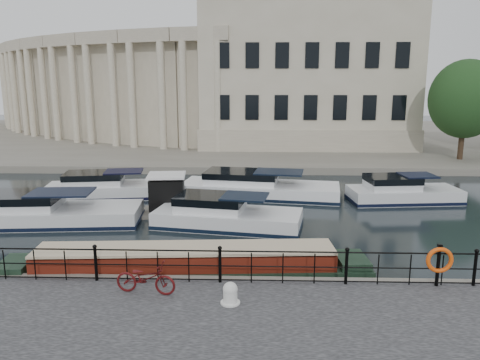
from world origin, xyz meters
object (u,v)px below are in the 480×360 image
(bicycle, at_px, (146,278))
(narrowboat, at_px, (186,269))
(mooring_bollard, at_px, (230,293))
(harbour_hut, at_px, (167,196))
(life_ring_post, at_px, (439,261))

(bicycle, height_order, narrowboat, bicycle)
(bicycle, bearing_deg, mooring_bollard, -93.45)
(bicycle, xyz_separation_m, harbour_hut, (-1.33, 10.63, -0.09))
(narrowboat, bearing_deg, life_ring_post, -14.49)
(life_ring_post, distance_m, narrowboat, 8.36)
(mooring_bollard, xyz_separation_m, life_ring_post, (6.43, 1.33, 0.56))
(harbour_hut, bearing_deg, bicycle, -88.82)
(bicycle, xyz_separation_m, narrowboat, (0.87, 2.29, -0.68))
(bicycle, xyz_separation_m, mooring_bollard, (2.59, -0.57, -0.19))
(mooring_bollard, bearing_deg, bicycle, 167.58)
(mooring_bollard, height_order, narrowboat, mooring_bollard)
(bicycle, relative_size, narrowboat, 0.14)
(mooring_bollard, height_order, life_ring_post, life_ring_post)
(life_ring_post, xyz_separation_m, harbour_hut, (-10.35, 9.87, -0.46))
(narrowboat, distance_m, harbour_hut, 8.65)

